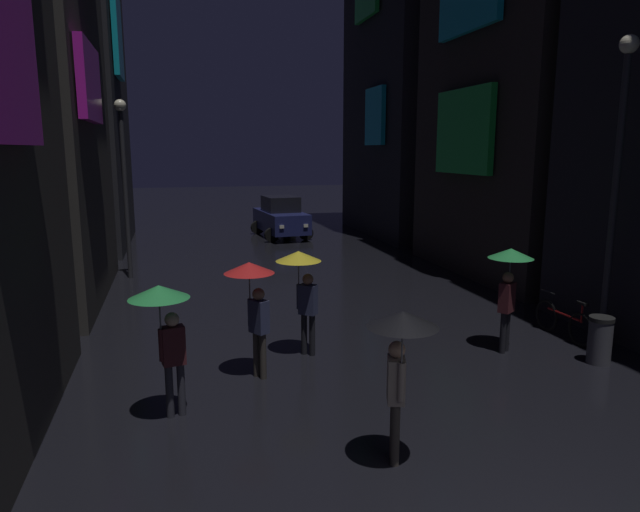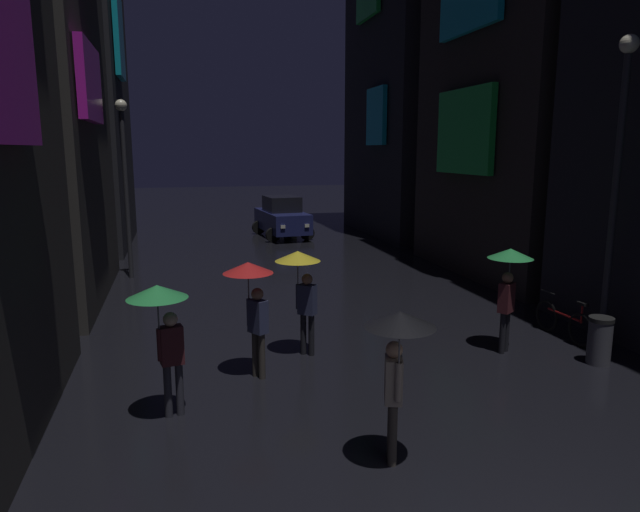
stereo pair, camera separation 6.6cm
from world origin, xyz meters
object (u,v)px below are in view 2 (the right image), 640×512
at_px(car_distant, 282,217).
at_px(streetlamp_left_far, 125,169).
at_px(bicycle_parked_at_storefront, 563,321).
at_px(pedestrian_midstreet_left_green, 162,314).
at_px(trash_bin, 600,340).
at_px(pedestrian_foreground_left_yellow, 301,274).
at_px(pedestrian_foreground_right_green, 509,271).
at_px(streetlamp_right_near, 618,162).
at_px(pedestrian_near_crossing_red, 251,287).
at_px(pedestrian_midstreet_centre_black, 398,345).

relative_size(car_distant, streetlamp_left_far, 0.77).
relative_size(bicycle_parked_at_storefront, streetlamp_left_far, 0.33).
height_order(pedestrian_midstreet_left_green, streetlamp_left_far, streetlamp_left_far).
bearing_deg(trash_bin, pedestrian_foreground_left_yellow, 160.80).
xyz_separation_m(pedestrian_foreground_right_green, streetlamp_right_near, (2.04, -0.35, 2.16)).
xyz_separation_m(pedestrian_midstreet_left_green, streetlamp_left_far, (-1.25, 10.36, 1.81)).
bearing_deg(streetlamp_left_far, pedestrian_foreground_left_yellow, -64.71).
distance_m(pedestrian_near_crossing_red, bicycle_parked_at_storefront, 6.98).
bearing_deg(pedestrian_midstreet_centre_black, car_distant, 83.89).
distance_m(pedestrian_midstreet_left_green, pedestrian_near_crossing_red, 2.01).
height_order(pedestrian_foreground_left_yellow, trash_bin, pedestrian_foreground_left_yellow).
bearing_deg(trash_bin, pedestrian_foreground_right_green, 140.39).
bearing_deg(pedestrian_midstreet_left_green, car_distant, 74.19).
height_order(pedestrian_midstreet_centre_black, pedestrian_near_crossing_red, same).
relative_size(streetlamp_right_near, trash_bin, 6.70).
bearing_deg(pedestrian_midstreet_left_green, streetlamp_left_far, 96.86).
distance_m(pedestrian_midstreet_left_green, bicycle_parked_at_storefront, 8.64).
bearing_deg(trash_bin, pedestrian_near_crossing_red, 171.21).
distance_m(pedestrian_midstreet_centre_black, streetlamp_right_near, 7.02).
xyz_separation_m(pedestrian_midstreet_left_green, pedestrian_near_crossing_red, (1.50, 1.34, 0.00)).
bearing_deg(car_distant, pedestrian_midstreet_left_green, -105.81).
relative_size(pedestrian_foreground_right_green, pedestrian_near_crossing_red, 1.00).
xyz_separation_m(pedestrian_midstreet_centre_black, streetlamp_right_near, (5.85, 3.21, 2.16)).
bearing_deg(streetlamp_left_far, trash_bin, -47.17).
xyz_separation_m(pedestrian_near_crossing_red, car_distant, (3.53, 16.44, -0.74)).
xyz_separation_m(pedestrian_foreground_right_green, car_distant, (-1.68, 16.34, -0.74)).
relative_size(pedestrian_foreground_left_yellow, pedestrian_midstreet_centre_black, 1.00).
height_order(pedestrian_foreground_left_yellow, pedestrian_near_crossing_red, same).
relative_size(car_distant, trash_bin, 4.60).
bearing_deg(pedestrian_near_crossing_red, pedestrian_midstreet_centre_black, -68.05).
bearing_deg(pedestrian_foreground_right_green, pedestrian_foreground_left_yellow, 169.13).
relative_size(pedestrian_foreground_right_green, streetlamp_right_near, 0.34).
relative_size(pedestrian_foreground_right_green, car_distant, 0.50).
height_order(pedestrian_midstreet_centre_black, streetlamp_left_far, streetlamp_left_far).
xyz_separation_m(pedestrian_foreground_right_green, pedestrian_midstreet_left_green, (-6.71, -1.44, 0.00)).
bearing_deg(bicycle_parked_at_storefront, pedestrian_midstreet_left_green, -167.91).
relative_size(pedestrian_midstreet_left_green, car_distant, 0.50).
distance_m(bicycle_parked_at_storefront, streetlamp_right_near, 3.54).
distance_m(pedestrian_foreground_right_green, pedestrian_midstreet_centre_black, 5.22).
relative_size(bicycle_parked_at_storefront, streetlamp_right_near, 0.29).
bearing_deg(pedestrian_foreground_right_green, pedestrian_near_crossing_red, -178.93).
height_order(streetlamp_right_near, trash_bin, streetlamp_right_near).
bearing_deg(pedestrian_near_crossing_red, pedestrian_foreground_right_green, 1.07).
bearing_deg(trash_bin, streetlamp_right_near, 47.27).
xyz_separation_m(pedestrian_near_crossing_red, bicycle_parked_at_storefront, (6.85, 0.45, -1.28)).
height_order(pedestrian_midstreet_centre_black, bicycle_parked_at_storefront, pedestrian_midstreet_centre_black).
height_order(car_distant, trash_bin, car_distant).
height_order(pedestrian_midstreet_left_green, pedestrian_foreground_left_yellow, same).
xyz_separation_m(car_distant, trash_bin, (3.02, -17.45, -0.46)).
relative_size(pedestrian_midstreet_centre_black, pedestrian_near_crossing_red, 1.00).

